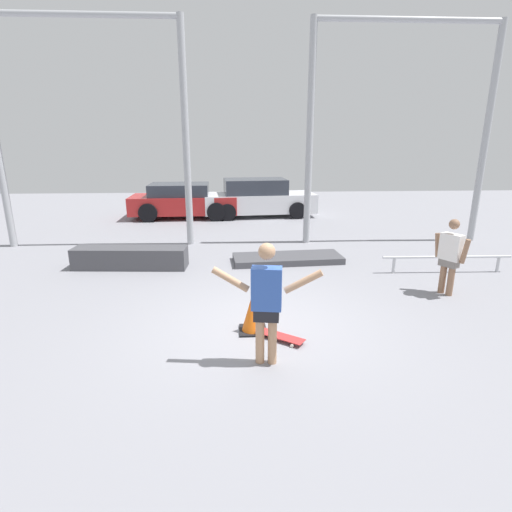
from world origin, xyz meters
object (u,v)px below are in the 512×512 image
Objects in this scene: skateboarder at (266,298)px; manual_pad at (288,259)px; grind_rail at (447,259)px; bystander at (450,254)px; skateboard at (280,336)px; parked_car_red at (183,201)px; traffic_cone at (253,313)px; parked_car_white at (258,198)px; grind_box at (130,258)px.

manual_pad is at bearing 87.24° from skateboarder.
grind_rail is at bearing 47.61° from skateboarder.
skateboarder is at bearing 91.89° from bystander.
parked_car_red is at bearing 140.32° from skateboard.
manual_pad is 1.79× the size of bystander.
skateboarder is 1.17m from traffic_cone.
parked_car_red is 0.91× the size of parked_car_white.
manual_pad is 3.86m from bystander.
skateboard is 0.28× the size of manual_pad.
bystander is at bearing 40.24° from skateboarder.
grind_box is 3.93m from manual_pad.
grind_box is 0.99× the size of manual_pad.
skateboarder reaches higher than traffic_cone.
parked_car_white is at bearing 117.92° from grind_rail.
parked_car_red reaches higher than manual_pad.
bystander reaches higher than manual_pad.
manual_pad is at bearing 163.47° from grind_rail.
grind_box is 4.54m from traffic_cone.
parked_car_white reaches higher than traffic_cone.
grind_box is 0.65× the size of parked_car_red.
parked_car_red is 10.75m from bystander.
parked_car_red is (-3.41, 6.29, 0.59)m from manual_pad.
traffic_cone is at bearing 106.61° from skateboarder.
traffic_cone is (-0.70, -10.32, -0.39)m from parked_car_white.
grind_box is at bearing 128.58° from traffic_cone.
manual_pad is (0.94, 4.82, -0.89)m from skateboarder.
skateboarder is 5.46m from grind_box.
skateboard is 1.14× the size of traffic_cone.
grind_box reaches higher than manual_pad.
traffic_cone is at bearing -78.44° from parked_car_red.
skateboarder is 0.64× the size of grind_box.
skateboarder is at bearing -140.60° from grind_rail.
bystander is at bearing -17.15° from grind_box.
parked_car_white is 2.97× the size of bystander.
grind_box is 7.66m from parked_car_white.
grind_rail is 1.97× the size of bystander.
parked_car_white reaches higher than skateboard.
parked_car_red is 3.04m from parked_car_white.
bystander is at bearing -55.34° from parked_car_red.
bystander reaches higher than grind_rail.
traffic_cone is (-4.70, -2.78, -0.00)m from grind_rail.
bystander is (3.29, -8.88, 0.12)m from parked_car_white.
skateboarder is 2.59× the size of traffic_cone.
manual_pad is 3.79m from grind_rail.
skateboard is 0.50× the size of bystander.
traffic_cone is at bearing 79.71° from bystander.
skateboard is 10.83m from parked_car_red.
manual_pad is 0.91× the size of grind_rail.
parked_car_white reaches higher than manual_pad.
skateboard is 0.18× the size of parked_car_red.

